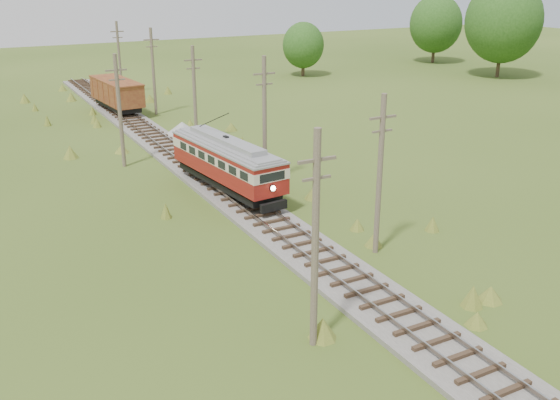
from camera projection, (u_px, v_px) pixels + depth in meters
railbed_main at (207, 177)px, 45.37m from camera, size 3.60×96.00×0.57m
streetcar at (227, 160)px, 41.54m from camera, size 3.79×11.37×5.15m
gondola at (117, 93)px, 65.73m from camera, size 3.69×9.25×3.00m
gravel_pile at (184, 129)px, 57.10m from camera, size 3.60×3.82×1.31m
utility_pole_r_2 at (380, 174)px, 32.11m from camera, size 1.60×0.30×8.60m
utility_pole_r_3 at (265, 120)px, 42.76m from camera, size 1.60×0.30×9.00m
utility_pole_r_4 at (195, 94)px, 53.55m from camera, size 1.60×0.30×8.40m
utility_pole_r_5 at (153, 71)px, 64.40m from camera, size 1.60×0.30×8.90m
utility_pole_r_6 at (119, 57)px, 75.12m from camera, size 1.60×0.30×8.70m
utility_pole_l_a at (315, 240)px, 23.76m from camera, size 1.60×0.30×9.00m
utility_pole_l_b at (120, 110)px, 46.89m from camera, size 1.60×0.30×8.60m
tree_right_4 at (504, 21)px, 86.47m from camera, size 10.50×10.50×13.53m
tree_right_5 at (436, 24)px, 101.14m from camera, size 8.40×8.40×10.82m
tree_mid_b at (303, 45)px, 88.65m from camera, size 5.88×5.88×7.57m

